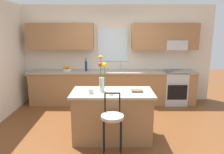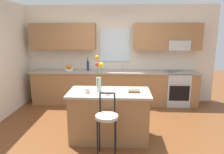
{
  "view_description": "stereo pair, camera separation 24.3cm",
  "coord_description": "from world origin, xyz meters",
  "views": [
    {
      "loc": [
        -0.02,
        -4.02,
        2.0
      ],
      "look_at": [
        -0.01,
        0.55,
        1.0
      ],
      "focal_mm": 33.99,
      "sensor_mm": 36.0,
      "label": 1
    },
    {
      "loc": [
        0.22,
        -4.01,
        2.0
      ],
      "look_at": [
        -0.01,
        0.55,
        1.0
      ],
      "focal_mm": 33.99,
      "sensor_mm": 36.0,
      "label": 2
    }
  ],
  "objects": [
    {
      "name": "oven_range",
      "position": [
        1.71,
        1.68,
        0.46
      ],
      "size": [
        0.6,
        0.64,
        0.92
      ],
      "color": "#B7BABC",
      "rests_on": "ground"
    },
    {
      "name": "sink_faucet",
      "position": [
        0.24,
        1.84,
        1.06
      ],
      "size": [
        0.02,
        0.13,
        0.23
      ],
      "color": "#B7BABC",
      "rests_on": "counter_run"
    },
    {
      "name": "ground_plane",
      "position": [
        0.0,
        0.0,
        0.0
      ],
      "size": [
        14.0,
        14.0,
        0.0
      ],
      "primitive_type": "plane",
      "color": "brown"
    },
    {
      "name": "flower_vase",
      "position": [
        -0.2,
        -0.32,
        1.22
      ],
      "size": [
        0.16,
        0.17,
        0.66
      ],
      "color": "silver",
      "rests_on": "kitchen_island"
    },
    {
      "name": "cookbook",
      "position": [
        0.43,
        -0.33,
        0.94
      ],
      "size": [
        0.2,
        0.15,
        0.03
      ],
      "primitive_type": "cube",
      "color": "brown",
      "rests_on": "kitchen_island"
    },
    {
      "name": "kitchen_island",
      "position": [
        -0.01,
        -0.32,
        0.46
      ],
      "size": [
        1.48,
        0.76,
        0.92
      ],
      "color": "#996B42",
      "rests_on": "ground"
    },
    {
      "name": "back_wall_assembly",
      "position": [
        0.03,
        1.98,
        1.51
      ],
      "size": [
        5.6,
        0.5,
        2.7
      ],
      "color": "beige",
      "rests_on": "ground"
    },
    {
      "name": "mug_ceramic",
      "position": [
        -0.39,
        -0.45,
        0.97
      ],
      "size": [
        0.08,
        0.08,
        0.09
      ],
      "primitive_type": "cylinder",
      "color": "silver",
      "rests_on": "kitchen_island"
    },
    {
      "name": "counter_run",
      "position": [
        0.0,
        1.7,
        0.47
      ],
      "size": [
        4.56,
        0.64,
        0.92
      ],
      "color": "#996B42",
      "rests_on": "ground"
    },
    {
      "name": "bar_stool_near",
      "position": [
        -0.01,
        -0.91,
        0.64
      ],
      "size": [
        0.36,
        0.36,
        1.04
      ],
      "color": "black",
      "rests_on": "ground"
    },
    {
      "name": "fruit_bowl_oranges",
      "position": [
        -1.26,
        1.7,
        0.98
      ],
      "size": [
        0.24,
        0.24,
        0.16
      ],
      "color": "silver",
      "rests_on": "counter_run"
    },
    {
      "name": "bottle_olive_oil",
      "position": [
        -0.73,
        1.7,
        1.07
      ],
      "size": [
        0.06,
        0.06,
        0.36
      ],
      "color": "navy",
      "rests_on": "counter_run"
    }
  ]
}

